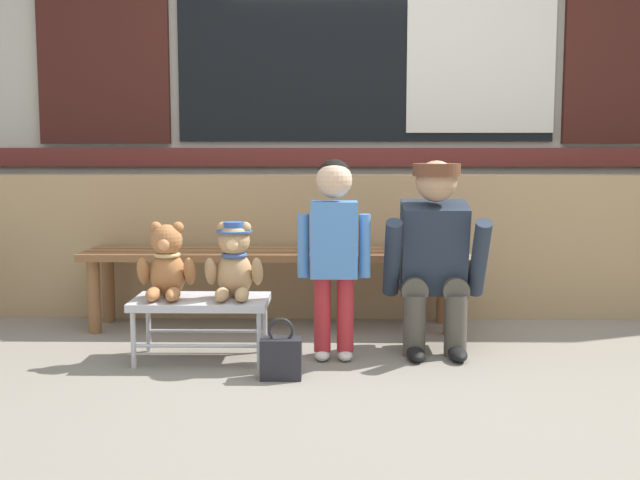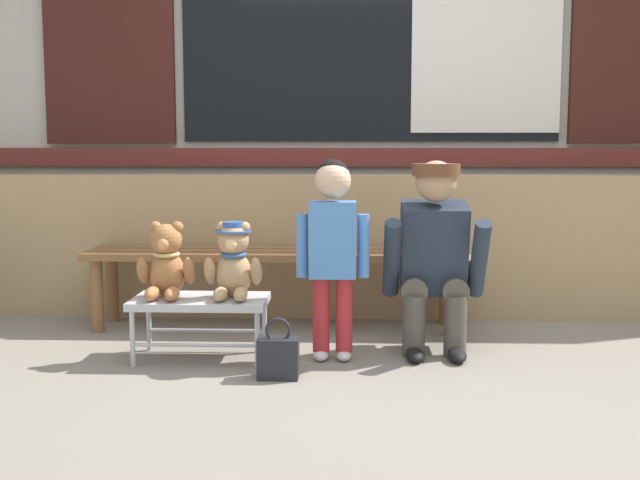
% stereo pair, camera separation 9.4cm
% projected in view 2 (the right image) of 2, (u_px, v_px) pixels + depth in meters
% --- Properties ---
extents(ground_plane, '(60.00, 60.00, 0.00)m').
position_uv_depth(ground_plane, '(377.00, 384.00, 3.40)').
color(ground_plane, gray).
extents(brick_low_wall, '(7.40, 0.25, 0.85)m').
position_uv_depth(brick_low_wall, '(371.00, 245.00, 4.76)').
color(brick_low_wall, tan).
rests_on(brick_low_wall, ground).
extents(shop_facade, '(7.55, 0.26, 3.32)m').
position_uv_depth(shop_facade, '(371.00, 45.00, 5.13)').
color(shop_facade, '#B7B2A3').
rests_on(shop_facade, ground).
extents(wooden_bench_long, '(2.10, 0.40, 0.44)m').
position_uv_depth(wooden_bench_long, '(275.00, 262.00, 4.43)').
color(wooden_bench_long, brown).
rests_on(wooden_bench_long, ground).
extents(small_display_bench, '(0.64, 0.36, 0.30)m').
position_uv_depth(small_display_bench, '(200.00, 304.00, 3.78)').
color(small_display_bench, '#BCBCC1').
rests_on(small_display_bench, ground).
extents(teddy_bear_plain, '(0.28, 0.26, 0.36)m').
position_uv_depth(teddy_bear_plain, '(166.00, 263.00, 3.76)').
color(teddy_bear_plain, '#A86B3D').
rests_on(teddy_bear_plain, small_display_bench).
extents(teddy_bear_with_hat, '(0.28, 0.27, 0.36)m').
position_uv_depth(teddy_bear_with_hat, '(233.00, 262.00, 3.75)').
color(teddy_bear_with_hat, tan).
rests_on(teddy_bear_with_hat, small_display_bench).
extents(child_standing, '(0.35, 0.18, 0.96)m').
position_uv_depth(child_standing, '(333.00, 237.00, 3.73)').
color(child_standing, '#B7282D').
rests_on(child_standing, ground).
extents(adult_crouching, '(0.50, 0.49, 0.95)m').
position_uv_depth(adult_crouching, '(436.00, 256.00, 3.88)').
color(adult_crouching, '#4C473D').
rests_on(adult_crouching, ground).
extents(handbag_on_ground, '(0.18, 0.11, 0.27)m').
position_uv_depth(handbag_on_ground, '(278.00, 357.00, 3.48)').
color(handbag_on_ground, '#232328').
rests_on(handbag_on_ground, ground).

